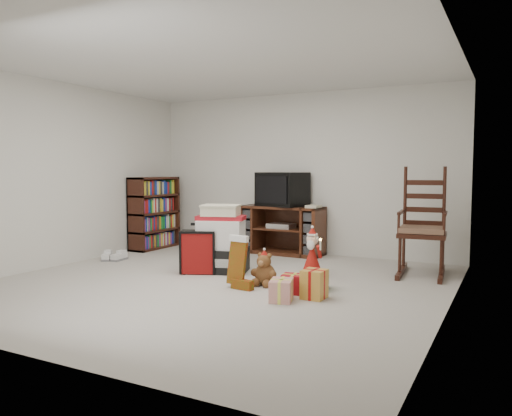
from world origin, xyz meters
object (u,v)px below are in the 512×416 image
Objects in this scene: teddy_bear at (265,271)px; santa_figurine at (312,258)px; tv_stand at (282,230)px; rocking_chair at (423,236)px; mrs_claus_figurine at (201,250)px; sneaker_pair at (113,257)px; gift_pile at (221,243)px; gift_cluster at (300,283)px; bookshelf at (154,214)px; red_suitcase at (198,252)px; crt_television at (282,189)px.

teddy_bear is 0.59× the size of santa_figurine.
rocking_chair is (2.20, -0.57, 0.11)m from tv_stand.
mrs_claus_figurine is (-1.22, 0.52, 0.08)m from teddy_bear.
mrs_claus_figurine reaches higher than sneaker_pair.
rocking_chair is 2.55m from gift_pile.
teddy_bear is 0.56m from gift_cluster.
rocking_chair reaches higher than mrs_claus_figurine.
bookshelf is 2.28m from red_suitcase.
teddy_bear is at bearing -35.42° from red_suitcase.
santa_figurine is 0.73× the size of gift_cluster.
sneaker_pair is (-1.81, -0.04, -0.32)m from gift_pile.
teddy_bear is (2.84, -1.56, -0.41)m from bookshelf.
teddy_bear reaches higher than gift_cluster.
mrs_claus_figurine is at bearing -32.78° from bookshelf.
teddy_bear is (1.03, -0.19, -0.12)m from red_suitcase.
tv_stand is at bearing 109.37° from teddy_bear.
red_suitcase reaches higher than teddy_bear.
bookshelf reaches higher than santa_figurine.
crt_television is (2.12, 0.48, 0.44)m from bookshelf.
rocking_chair reaches higher than sneaker_pair.
crt_television reaches higher than red_suitcase.
teddy_bear is 0.97× the size of sneaker_pair.
gift_pile is 0.32m from red_suitcase.
teddy_bear is at bearing -45.12° from gift_pile.
gift_cluster is at bearing -39.33° from red_suitcase.
tv_stand is at bearing 160.58° from rocking_chair.
gift_pile is 1.02× the size of crt_television.
gift_pile reaches higher than teddy_bear.
rocking_chair is at bearing -6.90° from sneaker_pair.
santa_figurine is 1.00× the size of mrs_claus_figurine.
tv_stand is 3.63× the size of teddy_bear.
sneaker_pair is (-2.65, 0.39, -0.11)m from teddy_bear.
rocking_chair is 2.28× the size of mrs_claus_figurine.
red_suitcase is (-0.19, -0.24, -0.09)m from gift_pile.
mrs_claus_figurine is (1.61, -1.04, -0.34)m from bookshelf.
crt_television is at bearing 160.18° from rocking_chair.
bookshelf is 1.30m from sneaker_pair.
mrs_claus_figurine is (-0.38, 0.09, -0.13)m from gift_pile.
tv_stand is 0.94× the size of rocking_chair.
mrs_claus_figurine is 0.73× the size of gift_cluster.
mrs_claus_figurine reaches higher than teddy_bear.
red_suitcase reaches higher than santa_figurine.
gift_cluster is at bearing -43.22° from gift_pile.
rocking_chair reaches higher than gift_cluster.
rocking_chair reaches higher than bookshelf.
bookshelf is 1.45× the size of crt_television.
mrs_claus_figurine is 1.45m from sneaker_pair.
gift_cluster is at bearing -32.09° from sneaker_pair.
gift_cluster is (1.23, -2.24, -0.25)m from tv_stand.
red_suitcase is 0.75× the size of gift_cluster.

